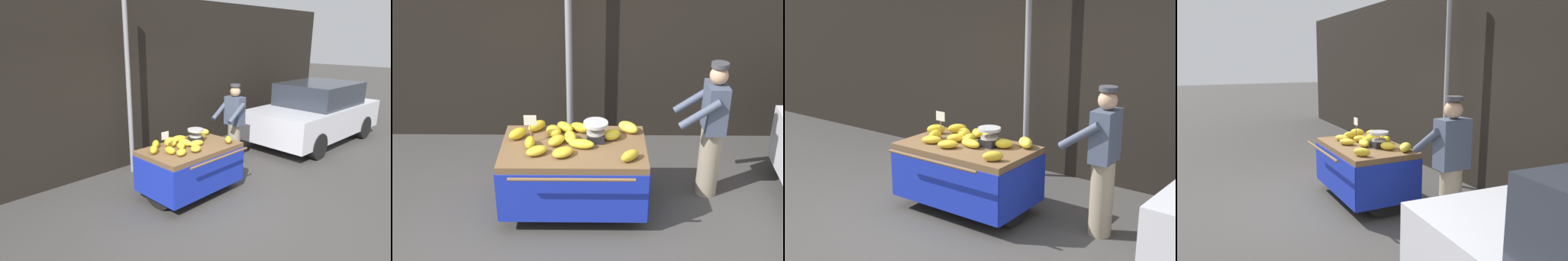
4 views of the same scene
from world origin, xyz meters
TOP-DOWN VIEW (x-y plane):
  - ground_plane at (0.00, 0.00)m, footprint 60.00×60.00m
  - back_wall at (0.00, 2.61)m, footprint 16.00×0.24m
  - street_pole at (0.11, 2.17)m, footprint 0.09×0.09m
  - banana_cart at (0.21, 0.61)m, footprint 1.65×1.20m
  - weighing_scale at (0.46, 0.73)m, footprint 0.28×0.28m
  - price_sign at (-0.27, 0.68)m, footprint 0.14×0.01m
  - banana_bunch_0 at (-0.02, 0.85)m, footprint 0.24×0.26m
  - banana_bunch_1 at (-0.18, 0.40)m, footprint 0.28×0.25m
  - banana_bunch_2 at (-0.23, 0.97)m, footprint 0.25×0.26m
  - banana_bunch_3 at (0.10, 0.96)m, footprint 0.26×0.26m
  - banana_bunch_4 at (0.64, 0.77)m, footprint 0.27×0.25m
  - banana_bunch_5 at (0.11, 0.37)m, footprint 0.30×0.28m
  - banana_bunch_6 at (-0.27, 0.57)m, footprint 0.11×0.21m
  - banana_bunch_7 at (0.31, 0.56)m, footprint 0.30×0.17m
  - banana_bunch_8 at (0.02, 0.63)m, footprint 0.25×0.27m
  - banana_bunch_9 at (0.82, 0.29)m, footprint 0.25×0.24m
  - banana_bunch_10 at (0.28, 0.95)m, footprint 0.27×0.23m
  - banana_bunch_11 at (0.84, 0.95)m, footprint 0.30×0.29m
  - banana_bunch_12 at (0.18, 0.70)m, footprint 0.18×0.28m
  - banana_bunch_13 at (-0.43, 0.77)m, footprint 0.25×0.25m
  - vendor_person at (1.83, 0.97)m, footprint 0.58×0.52m
  - parked_car at (4.68, 0.57)m, footprint 3.98×1.90m

SIDE VIEW (x-z plane):
  - ground_plane at x=0.00m, z-range 0.00..0.00m
  - banana_cart at x=0.21m, z-range 0.19..1.05m
  - parked_car at x=4.68m, z-range 0.00..1.51m
  - vendor_person at x=1.83m, z-range 0.01..1.73m
  - banana_bunch_1 at x=-0.18m, z-range 0.86..0.96m
  - banana_bunch_5 at x=0.11m, z-range 0.86..0.96m
  - banana_bunch_7 at x=0.31m, z-range 0.86..0.96m
  - banana_bunch_8 at x=0.02m, z-range 0.86..0.97m
  - banana_bunch_3 at x=0.10m, z-range 0.86..0.97m
  - banana_bunch_10 at x=0.28m, z-range 0.86..0.97m
  - banana_bunch_4 at x=0.64m, z-range 0.86..0.97m
  - banana_bunch_12 at x=0.18m, z-range 0.86..0.97m
  - banana_bunch_9 at x=0.82m, z-range 0.86..0.98m
  - banana_bunch_6 at x=-0.27m, z-range 0.86..0.98m
  - banana_bunch_0 at x=-0.02m, z-range 0.86..0.98m
  - banana_bunch_2 at x=-0.23m, z-range 0.86..0.98m
  - banana_bunch_11 at x=0.84m, z-range 0.86..0.98m
  - banana_bunch_13 at x=-0.43m, z-range 0.86..0.99m
  - weighing_scale at x=0.46m, z-range 0.86..1.10m
  - price_sign at x=-0.27m, z-range 0.94..1.28m
  - street_pole at x=0.11m, z-range 0.00..3.36m
  - back_wall at x=0.00m, z-range 0.00..3.45m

